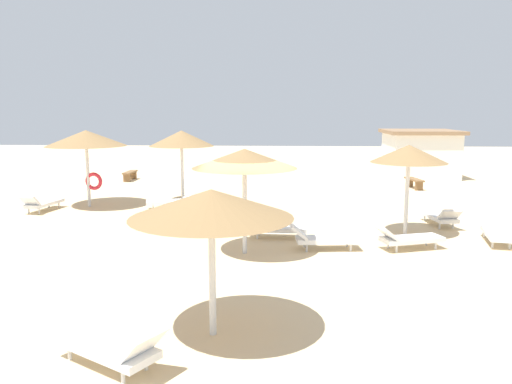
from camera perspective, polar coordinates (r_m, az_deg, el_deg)
name	(u,v)px	position (r m, az deg, el deg)	size (l,w,h in m)	color
ground_plane	(250,255)	(13.44, -0.63, -7.14)	(80.00, 80.00, 0.00)	beige
parasol_0	(245,159)	(13.13, -1.31, 3.76)	(2.75, 2.75, 2.80)	silver
parasol_1	(409,154)	(15.84, 16.86, 4.11)	(2.28, 2.28, 2.76)	silver
parasol_2	(182,139)	(20.95, -8.40, 5.99)	(2.66, 2.66, 2.95)	silver
parasol_3	(86,139)	(20.81, -18.62, 5.71)	(3.11, 3.11, 3.01)	silver
parasol_5	(211,204)	(8.32, -5.07, -1.37)	(2.73, 2.73, 2.52)	silver
lounger_0	(273,227)	(15.16, 1.96, -3.99)	(1.91, 0.69, 0.71)	white
lounger_1	(440,216)	(17.77, 20.09, -2.58)	(0.87, 1.95, 0.72)	white
lounger_2	(172,201)	(19.75, -9.42, -0.99)	(2.00, 1.08, 0.69)	white
lounger_3	(41,203)	(20.67, -23.05, -1.14)	(0.97, 1.96, 0.74)	white
lounger_4	(496,231)	(16.24, 25.46, -4.01)	(1.00, 1.97, 0.73)	white
lounger_5	(113,347)	(8.13, -15.87, -16.46)	(1.93, 1.51, 0.77)	white
lounger_6	(322,238)	(14.01, 7.50, -5.19)	(1.94, 0.81, 0.72)	white
lounger_7	(408,238)	(14.51, 16.74, -5.00)	(2.00, 1.19, 0.71)	white
bench_0	(130,174)	(28.11, -14.03, 1.98)	(0.43, 1.51, 0.49)	brown
bench_1	(414,182)	(25.62, 17.41, 1.13)	(0.64, 1.55, 0.49)	brown
beach_cabana	(420,153)	(30.28, 17.98, 4.21)	(3.98, 4.15, 2.65)	white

